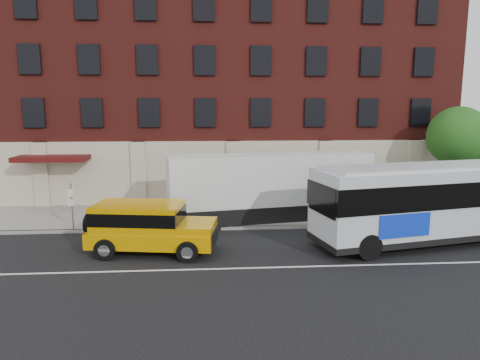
{
  "coord_description": "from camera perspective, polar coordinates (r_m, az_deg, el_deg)",
  "views": [
    {
      "loc": [
        -1.49,
        -15.64,
        6.28
      ],
      "look_at": [
        -0.01,
        5.5,
        2.7
      ],
      "focal_mm": 32.26,
      "sensor_mm": 36.0,
      "label": 1
    }
  ],
  "objects": [
    {
      "name": "ground",
      "position": [
        16.92,
        1.36,
        -12.19
      ],
      "size": [
        120.0,
        120.0,
        0.0
      ],
      "primitive_type": "plane",
      "color": "black",
      "rests_on": "ground"
    },
    {
      "name": "sidewalk",
      "position": [
        25.45,
        -0.53,
        -4.51
      ],
      "size": [
        60.0,
        6.0,
        0.15
      ],
      "primitive_type": "cube",
      "color": "gray",
      "rests_on": "ground"
    },
    {
      "name": "kerb",
      "position": [
        22.56,
        -0.06,
        -6.37
      ],
      "size": [
        60.0,
        0.25,
        0.15
      ],
      "primitive_type": "cube",
      "color": "gray",
      "rests_on": "ground"
    },
    {
      "name": "lane_line",
      "position": [
        17.38,
        1.21,
        -11.56
      ],
      "size": [
        60.0,
        0.12,
        0.01
      ],
      "primitive_type": "cube",
      "color": "silver",
      "rests_on": "ground"
    },
    {
      "name": "building",
      "position": [
        32.62,
        -1.43,
        11.88
      ],
      "size": [
        30.0,
        12.1,
        15.0
      ],
      "color": "#5C1B15",
      "rests_on": "sidewalk"
    },
    {
      "name": "sign_pole",
      "position": [
        23.39,
        -21.38,
        -2.99
      ],
      "size": [
        0.3,
        0.2,
        2.5
      ],
      "color": "slate",
      "rests_on": "ground"
    },
    {
      "name": "street_tree",
      "position": [
        29.34,
        26.93,
        4.9
      ],
      "size": [
        3.6,
        3.6,
        6.2
      ],
      "color": "#3A2A1D",
      "rests_on": "sidewalk"
    },
    {
      "name": "city_bus",
      "position": [
        22.54,
        26.2,
        -2.25
      ],
      "size": [
        13.77,
        5.62,
        3.69
      ],
      "color": "silver",
      "rests_on": "ground"
    },
    {
      "name": "yellow_suv",
      "position": [
        19.24,
        -12.21,
        -5.78
      ],
      "size": [
        5.85,
        3.13,
        2.18
      ],
      "color": "#DA9500",
      "rests_on": "ground"
    },
    {
      "name": "shipping_container",
      "position": [
        23.89,
        4.09,
        -1.1
      ],
      "size": [
        11.49,
        4.21,
        3.75
      ],
      "color": "black",
      "rests_on": "ground"
    }
  ]
}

